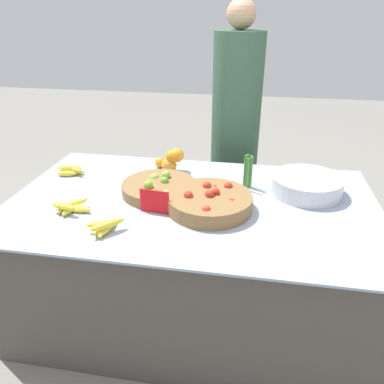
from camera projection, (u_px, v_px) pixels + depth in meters
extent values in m
plane|color=gray|center=(192.00, 307.00, 2.20)|extent=(12.00, 12.00, 0.00)
cube|color=#4C4742|center=(192.00, 259.00, 2.05)|extent=(1.78, 1.05, 0.70)
cube|color=#99A8BC|center=(192.00, 202.00, 1.89)|extent=(1.85, 1.10, 0.01)
cylinder|color=olive|center=(159.00, 188.00, 1.96)|extent=(0.39, 0.39, 0.06)
sphere|color=#89BC42|center=(166.00, 175.00, 2.01)|extent=(0.05, 0.05, 0.05)
sphere|color=#7AB238|center=(147.00, 189.00, 1.96)|extent=(0.04, 0.04, 0.04)
sphere|color=#6BA333|center=(167.00, 195.00, 1.84)|extent=(0.05, 0.05, 0.05)
sphere|color=#89BC42|center=(154.00, 178.00, 2.02)|extent=(0.05, 0.05, 0.05)
sphere|color=#7AB238|center=(148.00, 185.00, 1.89)|extent=(0.05, 0.05, 0.05)
sphere|color=#6BA333|center=(164.00, 181.00, 1.96)|extent=(0.04, 0.04, 0.04)
sphere|color=#7AB238|center=(163.00, 189.00, 1.95)|extent=(0.04, 0.04, 0.04)
sphere|color=#6BA333|center=(149.00, 184.00, 1.99)|extent=(0.05, 0.05, 0.05)
sphere|color=#6BA333|center=(157.00, 185.00, 1.99)|extent=(0.05, 0.05, 0.05)
cylinder|color=olive|center=(209.00, 202.00, 1.80)|extent=(0.41, 0.41, 0.07)
sphere|color=red|center=(231.00, 202.00, 1.75)|extent=(0.04, 0.04, 0.04)
sphere|color=red|center=(210.00, 200.00, 1.80)|extent=(0.05, 0.05, 0.05)
sphere|color=red|center=(186.00, 206.00, 1.75)|extent=(0.05, 0.05, 0.05)
sphere|color=red|center=(209.00, 197.00, 1.78)|extent=(0.05, 0.05, 0.05)
sphere|color=red|center=(207.00, 186.00, 1.86)|extent=(0.04, 0.04, 0.04)
sphere|color=red|center=(233.00, 207.00, 1.75)|extent=(0.05, 0.05, 0.05)
sphere|color=red|center=(215.00, 190.00, 1.88)|extent=(0.05, 0.05, 0.05)
sphere|color=red|center=(210.00, 194.00, 1.77)|extent=(0.04, 0.04, 0.04)
sphere|color=red|center=(189.00, 195.00, 1.77)|extent=(0.04, 0.04, 0.04)
sphere|color=red|center=(206.00, 210.00, 1.66)|extent=(0.04, 0.04, 0.04)
sphere|color=red|center=(228.00, 186.00, 1.87)|extent=(0.04, 0.04, 0.04)
sphere|color=red|center=(216.00, 192.00, 1.79)|extent=(0.04, 0.04, 0.04)
sphere|color=orange|center=(171.00, 166.00, 2.22)|extent=(0.07, 0.07, 0.07)
sphere|color=orange|center=(168.00, 165.00, 2.22)|extent=(0.08, 0.08, 0.08)
sphere|color=orange|center=(160.00, 162.00, 2.27)|extent=(0.06, 0.06, 0.06)
sphere|color=orange|center=(172.00, 156.00, 2.21)|extent=(0.07, 0.07, 0.07)
sphere|color=orange|center=(177.00, 155.00, 2.20)|extent=(0.08, 0.08, 0.08)
cylinder|color=silver|center=(306.00, 185.00, 1.95)|extent=(0.37, 0.37, 0.09)
cube|color=red|center=(155.00, 202.00, 1.76)|extent=(0.14, 0.02, 0.12)
cylinder|color=#4C8E42|center=(247.00, 170.00, 2.01)|extent=(0.01, 0.01, 0.18)
cylinder|color=#4C8E42|center=(251.00, 173.00, 1.98)|extent=(0.01, 0.01, 0.18)
cylinder|color=#4C8E42|center=(249.00, 172.00, 1.99)|extent=(0.01, 0.01, 0.18)
cylinder|color=#4C8E42|center=(250.00, 171.00, 2.00)|extent=(0.01, 0.01, 0.18)
cylinder|color=#428438|center=(247.00, 174.00, 1.96)|extent=(0.01, 0.01, 0.18)
cylinder|color=#428438|center=(250.00, 172.00, 1.99)|extent=(0.01, 0.01, 0.18)
cylinder|color=#428438|center=(245.00, 171.00, 2.00)|extent=(0.01, 0.01, 0.18)
ellipsoid|color=yellow|center=(67.00, 173.00, 2.16)|extent=(0.12, 0.06, 0.03)
ellipsoid|color=yellow|center=(72.00, 172.00, 2.18)|extent=(0.15, 0.06, 0.03)
ellipsoid|color=yellow|center=(72.00, 171.00, 2.20)|extent=(0.10, 0.11, 0.03)
ellipsoid|color=yellow|center=(69.00, 168.00, 2.17)|extent=(0.14, 0.05, 0.03)
ellipsoid|color=yellow|center=(72.00, 169.00, 2.17)|extent=(0.14, 0.08, 0.03)
ellipsoid|color=yellow|center=(100.00, 228.00, 1.63)|extent=(0.03, 0.12, 0.03)
ellipsoid|color=yellow|center=(101.00, 230.00, 1.61)|extent=(0.06, 0.12, 0.03)
ellipsoid|color=yellow|center=(108.00, 227.00, 1.63)|extent=(0.04, 0.14, 0.03)
ellipsoid|color=yellow|center=(108.00, 225.00, 1.60)|extent=(0.13, 0.14, 0.03)
ellipsoid|color=yellow|center=(100.00, 224.00, 1.61)|extent=(0.12, 0.07, 0.03)
ellipsoid|color=yellow|center=(77.00, 208.00, 1.79)|extent=(0.15, 0.06, 0.03)
ellipsoid|color=yellow|center=(65.00, 207.00, 1.80)|extent=(0.04, 0.12, 0.03)
ellipsoid|color=yellow|center=(70.00, 209.00, 1.79)|extent=(0.12, 0.08, 0.03)
ellipsoid|color=yellow|center=(72.00, 209.00, 1.78)|extent=(0.14, 0.04, 0.03)
ellipsoid|color=yellow|center=(71.00, 208.00, 1.79)|extent=(0.05, 0.15, 0.03)
ellipsoid|color=yellow|center=(63.00, 206.00, 1.75)|extent=(0.14, 0.06, 0.03)
ellipsoid|color=yellow|center=(75.00, 203.00, 1.79)|extent=(0.10, 0.12, 0.03)
cylinder|color=#385B42|center=(235.00, 140.00, 2.69)|extent=(0.34, 0.34, 1.46)
sphere|color=tan|center=(241.00, 14.00, 2.33)|extent=(0.19, 0.19, 0.19)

